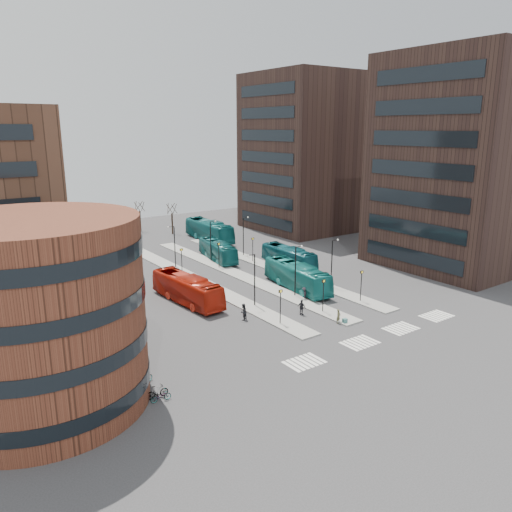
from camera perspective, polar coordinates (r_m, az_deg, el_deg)
ground at (r=47.68m, az=16.21°, el=-10.82°), size 160.00×160.00×0.00m
island_left at (r=66.86m, az=-6.55°, el=-2.87°), size 2.50×45.00×0.15m
island_mid at (r=69.82m, az=-2.24°, el=-2.03°), size 2.50×45.00×0.15m
island_right at (r=73.14m, az=1.69°, el=-1.26°), size 2.50×45.00×0.15m
suitcase at (r=53.31m, az=10.11°, el=-7.35°), size 0.52×0.44×0.58m
red_bus at (r=58.87m, az=-7.88°, el=-3.74°), size 3.61×11.93×3.27m
teal_bus_a at (r=63.37m, az=4.70°, el=-2.31°), size 4.25×12.17×3.32m
teal_bus_b at (r=77.17m, az=-4.40°, el=0.62°), size 4.25×10.86×2.95m
teal_bus_c at (r=73.39m, az=3.76°, el=-0.09°), size 2.86×10.75×2.97m
teal_bus_d at (r=90.65m, az=-5.38°, el=2.92°), size 3.49×13.29×3.68m
traveller at (r=53.21m, az=9.40°, el=-6.82°), size 0.61×0.46×1.52m
commuter_a at (r=53.31m, az=-1.46°, el=-6.41°), size 1.08×0.98×1.81m
commuter_b at (r=54.93m, az=5.25°, el=-5.87°), size 0.66×1.09×1.73m
commuter_c at (r=59.75m, az=5.54°, el=-4.28°), size 0.98×1.14×1.53m
bicycle_near at (r=39.39m, az=-10.84°, el=-15.46°), size 1.64×0.71×0.84m
bicycle_mid at (r=39.81m, az=-11.22°, el=-14.97°), size 1.77×0.58×1.05m
bicycle_far at (r=41.98m, az=-12.75°, el=-13.51°), size 1.85×1.06×0.92m
crosswalk_stripes at (r=51.20m, az=13.92°, el=-8.84°), size 22.35×2.40×0.01m
round_building at (r=38.84m, az=-23.71°, el=-6.23°), size 15.16×15.16×14.00m
tower_near at (r=78.92m, az=22.53°, el=9.83°), size 20.12×20.00×30.00m
tower_far at (r=101.20m, az=5.82°, el=11.63°), size 20.12×20.00×30.00m
sign_poles at (r=63.43m, az=0.91°, el=-1.54°), size 12.45×22.12×3.65m
lamp_posts at (r=67.64m, az=-0.89°, el=0.51°), size 14.04×20.24×6.12m
bare_trees at (r=97.74m, az=-12.54°, el=4.01°), size 10.97×8.14×5.90m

